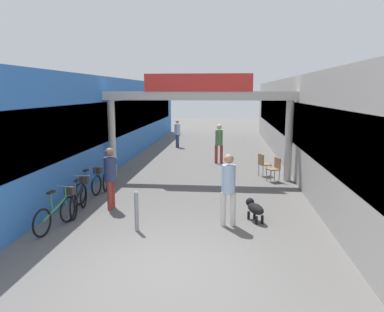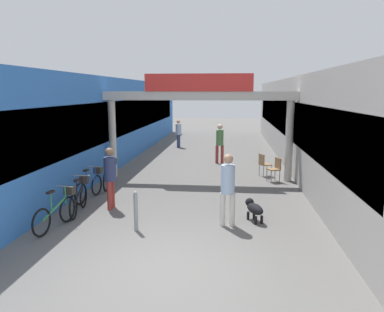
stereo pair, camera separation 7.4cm
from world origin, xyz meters
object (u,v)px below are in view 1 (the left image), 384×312
pedestrian_carrying_crate (219,141)px  cafe_chair_wood_nearer (275,167)px  pedestrian_companion (110,174)px  bicycle_black_second (80,197)px  bicycle_green_nearest (58,210)px  bicycle_silver_farthest (110,175)px  cafe_chair_wood_farther (263,163)px  pedestrian_with_dog (228,185)px  pedestrian_elderly_walking (177,132)px  dog_on_leash (254,208)px  bollard_post_metal (137,211)px  bicycle_blue_third (90,185)px

pedestrian_carrying_crate → cafe_chair_wood_nearer: 4.02m
pedestrian_companion → bicycle_black_second: bearing=-152.5°
bicycle_green_nearest → bicycle_black_second: (0.06, 1.20, 0.00)m
bicycle_silver_farthest → cafe_chair_wood_farther: bicycle_silver_farthest is taller
pedestrian_with_dog → cafe_chair_wood_farther: bearing=76.5°
pedestrian_companion → cafe_chair_wood_farther: size_ratio=1.97×
bicycle_black_second → cafe_chair_wood_farther: bearing=42.6°
pedestrian_elderly_walking → bicycle_silver_farthest: (-1.08, -9.53, -0.50)m
dog_on_leash → cafe_chair_wood_farther: 5.28m
pedestrian_carrying_crate → cafe_chair_wood_nearer: (2.16, -3.35, -0.52)m
bicycle_silver_farthest → pedestrian_with_dog: bearing=-39.8°
bicycle_green_nearest → bicycle_silver_farthest: bearing=89.9°
pedestrian_with_dog → dog_on_leash: size_ratio=2.35×
pedestrian_with_dog → bollard_post_metal: bearing=-165.6°
bicycle_blue_third → bicycle_silver_farthest: size_ratio=1.00×
pedestrian_with_dog → pedestrian_companion: 3.48m
pedestrian_elderly_walking → bollard_post_metal: size_ratio=1.69×
pedestrian_companion → bicycle_silver_farthest: bearing=108.7°
pedestrian_with_dog → pedestrian_companion: bearing=162.4°
pedestrian_carrying_crate → cafe_chair_wood_nearer: pedestrian_carrying_crate is taller
bicycle_silver_farthest → cafe_chair_wood_nearer: bearing=13.3°
pedestrian_with_dog → dog_on_leash: bearing=31.5°
cafe_chair_wood_nearer → cafe_chair_wood_farther: bearing=113.0°
pedestrian_elderly_walking → bicycle_blue_third: size_ratio=0.98×
bicycle_green_nearest → bicycle_blue_third: bearing=92.7°
bicycle_silver_farthest → cafe_chair_wood_farther: 5.91m
pedestrian_elderly_walking → bicycle_blue_third: (-1.21, -11.03, -0.50)m
pedestrian_carrying_crate → cafe_chair_wood_farther: bearing=-54.3°
cafe_chair_wood_nearer → cafe_chair_wood_farther: (-0.36, 0.84, 0.00)m
dog_on_leash → bicycle_green_nearest: (-4.81, -0.96, 0.10)m
pedestrian_companion → bicycle_black_second: size_ratio=1.04×
pedestrian_companion → dog_on_leash: size_ratio=2.28×
bicycle_black_second → bicycle_blue_third: bearing=97.8°
bicycle_silver_farthest → cafe_chair_wood_nearer: bicycle_silver_farthest is taller
pedestrian_carrying_crate → bicycle_blue_third: size_ratio=1.08×
dog_on_leash → bollard_post_metal: bollard_post_metal is taller
bicycle_black_second → bicycle_silver_farthest: same height
pedestrian_elderly_walking → pedestrian_with_dog: bearing=-76.8°
dog_on_leash → cafe_chair_wood_farther: size_ratio=0.87×
pedestrian_elderly_walking → pedestrian_carrying_crate: bearing=-61.6°
bicycle_blue_third → bicycle_black_second: bearing=-82.2°
pedestrian_companion → bicycle_blue_third: pedestrian_companion is taller
pedestrian_companion → bicycle_blue_third: size_ratio=1.04×
bicycle_green_nearest → bicycle_silver_farthest: same height
pedestrian_carrying_crate → bicycle_green_nearest: 9.48m
pedestrian_companion → dog_on_leash: 4.10m
bicycle_green_nearest → bicycle_blue_third: 2.48m
bicycle_green_nearest → cafe_chair_wood_nearer: size_ratio=1.88×
pedestrian_with_dog → bicycle_silver_farthest: (-4.12, 3.44, -0.61)m
pedestrian_companion → cafe_chair_wood_nearer: pedestrian_companion is taller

